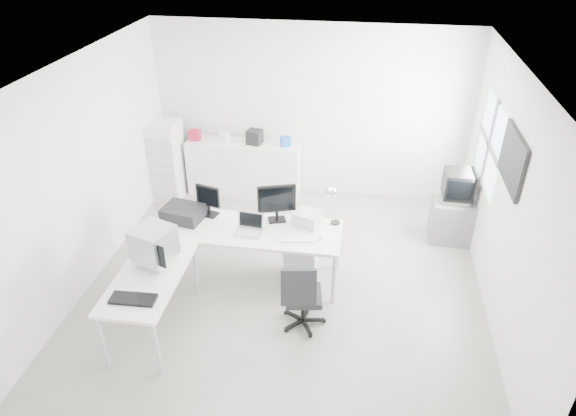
% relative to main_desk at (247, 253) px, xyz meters
% --- Properties ---
extents(floor, '(5.00, 5.00, 0.01)m').
position_rel_main_desk_xyz_m(floor, '(0.51, -0.03, -0.38)').
color(floor, beige).
rests_on(floor, ground).
extents(ceiling, '(5.00, 5.00, 0.01)m').
position_rel_main_desk_xyz_m(ceiling, '(0.51, -0.03, 2.42)').
color(ceiling, white).
rests_on(ceiling, back_wall).
extents(back_wall, '(5.00, 0.02, 2.80)m').
position_rel_main_desk_xyz_m(back_wall, '(0.51, 2.47, 1.02)').
color(back_wall, silver).
rests_on(back_wall, floor).
extents(left_wall, '(0.02, 5.00, 2.80)m').
position_rel_main_desk_xyz_m(left_wall, '(-1.99, -0.03, 1.02)').
color(left_wall, silver).
rests_on(left_wall, floor).
extents(right_wall, '(0.02, 5.00, 2.80)m').
position_rel_main_desk_xyz_m(right_wall, '(3.01, -0.03, 1.02)').
color(right_wall, silver).
rests_on(right_wall, floor).
extents(window, '(0.02, 1.20, 1.10)m').
position_rel_main_desk_xyz_m(window, '(2.99, 1.17, 1.23)').
color(window, white).
rests_on(window, right_wall).
extents(wall_picture, '(0.04, 0.90, 0.60)m').
position_rel_main_desk_xyz_m(wall_picture, '(2.98, 0.07, 1.52)').
color(wall_picture, black).
rests_on(wall_picture, right_wall).
extents(main_desk, '(2.40, 0.80, 0.75)m').
position_rel_main_desk_xyz_m(main_desk, '(0.00, 0.00, 0.00)').
color(main_desk, white).
rests_on(main_desk, floor).
extents(side_desk, '(0.70, 1.40, 0.75)m').
position_rel_main_desk_xyz_m(side_desk, '(-0.85, -1.10, 0.00)').
color(side_desk, white).
rests_on(side_desk, floor).
extents(drawer_pedestal, '(0.40, 0.50, 0.60)m').
position_rel_main_desk_xyz_m(drawer_pedestal, '(0.70, 0.05, -0.08)').
color(drawer_pedestal, white).
rests_on(drawer_pedestal, floor).
extents(inkjet_printer, '(0.56, 0.47, 0.18)m').
position_rel_main_desk_xyz_m(inkjet_printer, '(-0.85, 0.10, 0.46)').
color(inkjet_printer, black).
rests_on(inkjet_printer, main_desk).
extents(lcd_monitor_small, '(0.37, 0.27, 0.42)m').
position_rel_main_desk_xyz_m(lcd_monitor_small, '(-0.55, 0.25, 0.58)').
color(lcd_monitor_small, black).
rests_on(lcd_monitor_small, main_desk).
extents(lcd_monitor_large, '(0.52, 0.33, 0.51)m').
position_rel_main_desk_xyz_m(lcd_monitor_large, '(0.35, 0.25, 0.63)').
color(lcd_monitor_large, black).
rests_on(lcd_monitor_large, main_desk).
extents(laptop, '(0.36, 0.37, 0.22)m').
position_rel_main_desk_xyz_m(laptop, '(0.05, -0.10, 0.48)').
color(laptop, '#B7B7BA').
rests_on(laptop, main_desk).
extents(white_keyboard, '(0.46, 0.20, 0.02)m').
position_rel_main_desk_xyz_m(white_keyboard, '(0.65, -0.15, 0.38)').
color(white_keyboard, white).
rests_on(white_keyboard, main_desk).
extents(white_mouse, '(0.06, 0.06, 0.06)m').
position_rel_main_desk_xyz_m(white_mouse, '(0.95, -0.10, 0.41)').
color(white_mouse, white).
rests_on(white_mouse, main_desk).
extents(laser_printer, '(0.38, 0.35, 0.18)m').
position_rel_main_desk_xyz_m(laser_printer, '(0.75, 0.22, 0.46)').
color(laser_printer, '#B6B6B6').
rests_on(laser_printer, main_desk).
extents(desk_lamp, '(0.17, 0.17, 0.46)m').
position_rel_main_desk_xyz_m(desk_lamp, '(1.10, 0.30, 0.60)').
color(desk_lamp, silver).
rests_on(desk_lamp, main_desk).
extents(crt_monitor, '(0.55, 0.55, 0.50)m').
position_rel_main_desk_xyz_m(crt_monitor, '(-0.85, -0.85, 0.62)').
color(crt_monitor, '#B7B7BA').
rests_on(crt_monitor, side_desk).
extents(black_keyboard, '(0.49, 0.21, 0.03)m').
position_rel_main_desk_xyz_m(black_keyboard, '(-0.85, -1.50, 0.39)').
color(black_keyboard, black).
rests_on(black_keyboard, side_desk).
extents(office_chair, '(0.61, 0.61, 0.93)m').
position_rel_main_desk_xyz_m(office_chair, '(0.84, -0.78, 0.09)').
color(office_chair, '#292C2F').
rests_on(office_chair, floor).
extents(tv_cabinet, '(0.59, 0.48, 0.64)m').
position_rel_main_desk_xyz_m(tv_cabinet, '(2.73, 1.32, -0.05)').
color(tv_cabinet, slate).
rests_on(tv_cabinet, floor).
extents(crt_tv, '(0.50, 0.48, 0.45)m').
position_rel_main_desk_xyz_m(crt_tv, '(2.73, 1.32, 0.49)').
color(crt_tv, black).
rests_on(crt_tv, tv_cabinet).
extents(sideboard, '(1.85, 0.46, 0.93)m').
position_rel_main_desk_xyz_m(sideboard, '(-0.56, 2.21, 0.09)').
color(sideboard, white).
rests_on(sideboard, floor).
extents(clutter_box_a, '(0.17, 0.15, 0.17)m').
position_rel_main_desk_xyz_m(clutter_box_a, '(-1.36, 2.21, 0.63)').
color(clutter_box_a, '#A81831').
rests_on(clutter_box_a, sideboard).
extents(clutter_box_b, '(0.18, 0.17, 0.15)m').
position_rel_main_desk_xyz_m(clutter_box_b, '(-0.86, 2.21, 0.62)').
color(clutter_box_b, white).
rests_on(clutter_box_b, sideboard).
extents(clutter_box_c, '(0.27, 0.25, 0.23)m').
position_rel_main_desk_xyz_m(clutter_box_c, '(-0.36, 2.21, 0.67)').
color(clutter_box_c, black).
rests_on(clutter_box_c, sideboard).
extents(clutter_box_d, '(0.19, 0.18, 0.15)m').
position_rel_main_desk_xyz_m(clutter_box_d, '(0.14, 2.21, 0.62)').
color(clutter_box_d, '#175AA6').
rests_on(clutter_box_d, sideboard).
extents(clutter_bottle, '(0.07, 0.07, 0.22)m').
position_rel_main_desk_xyz_m(clutter_bottle, '(-1.66, 2.25, 0.66)').
color(clutter_bottle, white).
rests_on(clutter_bottle, sideboard).
extents(filing_cabinet, '(0.45, 0.54, 1.30)m').
position_rel_main_desk_xyz_m(filing_cabinet, '(-1.77, 1.94, 0.27)').
color(filing_cabinet, white).
rests_on(filing_cabinet, floor).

